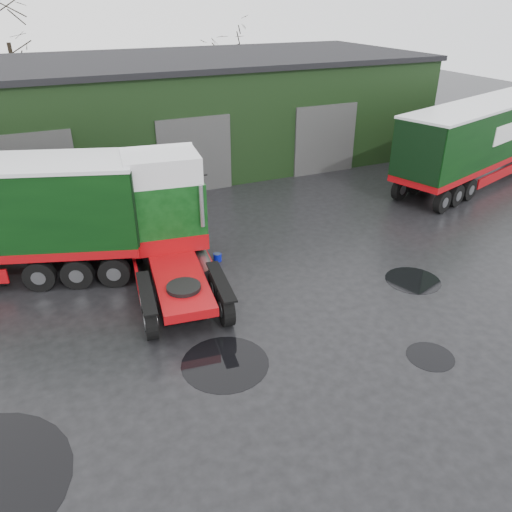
{
  "coord_description": "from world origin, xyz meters",
  "views": [
    {
      "loc": [
        -5.62,
        -11.0,
        9.56
      ],
      "look_at": [
        0.49,
        2.67,
        1.7
      ],
      "focal_mm": 35.0,
      "sensor_mm": 36.0,
      "label": 1
    }
  ],
  "objects_px": {
    "warehouse": "(164,112)",
    "lorry_right": "(480,143)",
    "hero_tractor": "(172,232)",
    "tree_back_a": "(15,72)",
    "tree_back_b": "(226,74)",
    "wash_bucket": "(217,257)"
  },
  "relations": [
    {
      "from": "hero_tractor",
      "to": "tree_back_a",
      "type": "distance_m",
      "value": 26.04
    },
    {
      "from": "warehouse",
      "to": "wash_bucket",
      "type": "relative_size",
      "value": 99.06
    },
    {
      "from": "warehouse",
      "to": "hero_tractor",
      "type": "bearing_deg",
      "value": -104.01
    },
    {
      "from": "tree_back_a",
      "to": "warehouse",
      "type": "bearing_deg",
      "value": -51.34
    },
    {
      "from": "hero_tractor",
      "to": "tree_back_a",
      "type": "relative_size",
      "value": 0.78
    },
    {
      "from": "wash_bucket",
      "to": "tree_back_b",
      "type": "bearing_deg",
      "value": 67.93
    },
    {
      "from": "wash_bucket",
      "to": "tree_back_a",
      "type": "height_order",
      "value": "tree_back_a"
    },
    {
      "from": "tree_back_a",
      "to": "tree_back_b",
      "type": "relative_size",
      "value": 1.27
    },
    {
      "from": "hero_tractor",
      "to": "warehouse",
      "type": "bearing_deg",
      "value": 83.03
    },
    {
      "from": "warehouse",
      "to": "wash_bucket",
      "type": "bearing_deg",
      "value": -97.16
    },
    {
      "from": "warehouse",
      "to": "hero_tractor",
      "type": "distance_m",
      "value": 16.1
    },
    {
      "from": "hero_tractor",
      "to": "lorry_right",
      "type": "relative_size",
      "value": 0.43
    },
    {
      "from": "lorry_right",
      "to": "hero_tractor",
      "type": "bearing_deg",
      "value": -94.11
    },
    {
      "from": "warehouse",
      "to": "tree_back_a",
      "type": "relative_size",
      "value": 3.41
    },
    {
      "from": "wash_bucket",
      "to": "tree_back_b",
      "type": "relative_size",
      "value": 0.04
    },
    {
      "from": "tree_back_b",
      "to": "hero_tractor",
      "type": "bearing_deg",
      "value": -114.92
    },
    {
      "from": "warehouse",
      "to": "lorry_right",
      "type": "distance_m",
      "value": 18.62
    },
    {
      "from": "warehouse",
      "to": "hero_tractor",
      "type": "xyz_separation_m",
      "value": [
        -3.89,
        -15.6,
        -0.85
      ]
    },
    {
      "from": "warehouse",
      "to": "lorry_right",
      "type": "relative_size",
      "value": 1.9
    },
    {
      "from": "tree_back_a",
      "to": "lorry_right",
      "type": "bearing_deg",
      "value": -42.4
    },
    {
      "from": "tree_back_b",
      "to": "tree_back_a",
      "type": "bearing_deg",
      "value": 180.0
    },
    {
      "from": "tree_back_b",
      "to": "warehouse",
      "type": "bearing_deg",
      "value": -128.66
    }
  ]
}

